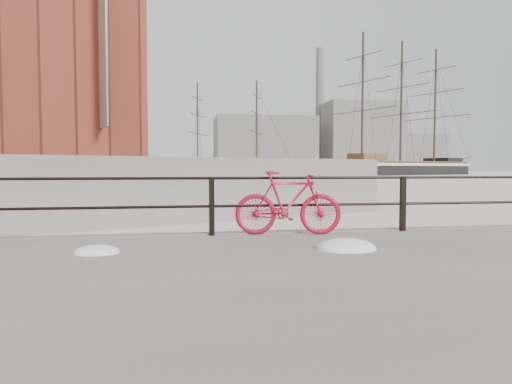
{
  "coord_description": "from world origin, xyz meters",
  "views": [
    {
      "loc": [
        -7.54,
        -7.92,
        1.5
      ],
      "look_at": [
        -5.96,
        1.5,
        1.0
      ],
      "focal_mm": 32.0,
      "sensor_mm": 36.0,
      "label": 1
    }
  ],
  "objects_px": {
    "barque_black": "(400,175)",
    "schooner_left": "(47,177)",
    "schooner_mid": "(227,176)",
    "bicycle": "(288,203)"
  },
  "relations": [
    {
      "from": "barque_black",
      "to": "schooner_mid",
      "type": "distance_m",
      "value": 40.04
    },
    {
      "from": "schooner_left",
      "to": "barque_black",
      "type": "bearing_deg",
      "value": 20.26
    },
    {
      "from": "bicycle",
      "to": "schooner_left",
      "type": "distance_m",
      "value": 77.05
    },
    {
      "from": "barque_black",
      "to": "schooner_left",
      "type": "bearing_deg",
      "value": 166.65
    },
    {
      "from": "bicycle",
      "to": "schooner_left",
      "type": "relative_size",
      "value": 0.07
    },
    {
      "from": "bicycle",
      "to": "schooner_left",
      "type": "xyz_separation_m",
      "value": [
        -23.71,
        73.3,
        -0.9
      ]
    },
    {
      "from": "barque_black",
      "to": "schooner_left",
      "type": "distance_m",
      "value": 71.44
    },
    {
      "from": "schooner_left",
      "to": "schooner_mid",
      "type": "bearing_deg",
      "value": 20.44
    },
    {
      "from": "barque_black",
      "to": "schooner_mid",
      "type": "relative_size",
      "value": 2.09
    },
    {
      "from": "barque_black",
      "to": "schooner_mid",
      "type": "height_order",
      "value": "barque_black"
    }
  ]
}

